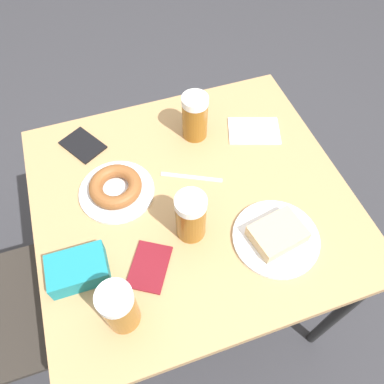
{
  "coord_description": "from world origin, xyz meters",
  "views": [
    {
      "loc": [
        -0.54,
        0.18,
        1.61
      ],
      "look_at": [
        0.0,
        0.0,
        0.76
      ],
      "focal_mm": 35.0,
      "sensor_mm": 36.0,
      "label": 1
    }
  ],
  "objects_px": {
    "plate_with_donut": "(116,188)",
    "blue_pouch": "(78,270)",
    "plate_with_cake": "(277,236)",
    "beer_mug_center": "(119,308)",
    "beer_mug_right": "(195,117)",
    "passport_near_edge": "(149,267)",
    "fork": "(191,177)",
    "passport_far_edge": "(83,145)",
    "napkin_folded": "(254,131)",
    "beer_mug_left": "(191,216)"
  },
  "relations": [
    {
      "from": "fork",
      "to": "plate_with_cake",
      "type": "bearing_deg",
      "value": -150.72
    },
    {
      "from": "plate_with_donut",
      "to": "beer_mug_center",
      "type": "bearing_deg",
      "value": 170.29
    },
    {
      "from": "plate_with_cake",
      "to": "beer_mug_left",
      "type": "relative_size",
      "value": 1.51
    },
    {
      "from": "beer_mug_center",
      "to": "beer_mug_right",
      "type": "relative_size",
      "value": 1.0
    },
    {
      "from": "plate_with_donut",
      "to": "blue_pouch",
      "type": "height_order",
      "value": "blue_pouch"
    },
    {
      "from": "fork",
      "to": "passport_near_edge",
      "type": "relative_size",
      "value": 1.08
    },
    {
      "from": "passport_far_edge",
      "to": "blue_pouch",
      "type": "height_order",
      "value": "blue_pouch"
    },
    {
      "from": "fork",
      "to": "blue_pouch",
      "type": "relative_size",
      "value": 1.17
    },
    {
      "from": "beer_mug_left",
      "to": "plate_with_cake",
      "type": "bearing_deg",
      "value": -114.92
    },
    {
      "from": "beer_mug_right",
      "to": "fork",
      "type": "distance_m",
      "value": 0.18
    },
    {
      "from": "beer_mug_center",
      "to": "passport_far_edge",
      "type": "relative_size",
      "value": 0.97
    },
    {
      "from": "passport_near_edge",
      "to": "passport_far_edge",
      "type": "distance_m",
      "value": 0.46
    },
    {
      "from": "beer_mug_center",
      "to": "blue_pouch",
      "type": "bearing_deg",
      "value": 29.52
    },
    {
      "from": "beer_mug_left",
      "to": "beer_mug_center",
      "type": "relative_size",
      "value": 1.0
    },
    {
      "from": "blue_pouch",
      "to": "beer_mug_right",
      "type": "bearing_deg",
      "value": -50.16
    },
    {
      "from": "plate_with_cake",
      "to": "passport_near_edge",
      "type": "bearing_deg",
      "value": 84.83
    },
    {
      "from": "napkin_folded",
      "to": "passport_near_edge",
      "type": "bearing_deg",
      "value": 127.78
    },
    {
      "from": "napkin_folded",
      "to": "blue_pouch",
      "type": "distance_m",
      "value": 0.67
    },
    {
      "from": "fork",
      "to": "passport_far_edge",
      "type": "xyz_separation_m",
      "value": [
        0.22,
        0.28,
        0.0
      ]
    },
    {
      "from": "plate_with_cake",
      "to": "beer_mug_center",
      "type": "distance_m",
      "value": 0.43
    },
    {
      "from": "beer_mug_center",
      "to": "napkin_folded",
      "type": "relative_size",
      "value": 0.8
    },
    {
      "from": "plate_with_donut",
      "to": "napkin_folded",
      "type": "distance_m",
      "value": 0.47
    },
    {
      "from": "napkin_folded",
      "to": "beer_mug_left",
      "type": "bearing_deg",
      "value": 131.95
    },
    {
      "from": "plate_with_donut",
      "to": "passport_near_edge",
      "type": "distance_m",
      "value": 0.25
    },
    {
      "from": "napkin_folded",
      "to": "passport_far_edge",
      "type": "xyz_separation_m",
      "value": [
        0.11,
        0.52,
        0.0
      ]
    },
    {
      "from": "beer_mug_left",
      "to": "passport_near_edge",
      "type": "xyz_separation_m",
      "value": [
        -0.06,
        0.13,
        -0.07
      ]
    },
    {
      "from": "beer_mug_right",
      "to": "passport_far_edge",
      "type": "height_order",
      "value": "beer_mug_right"
    },
    {
      "from": "plate_with_cake",
      "to": "passport_far_edge",
      "type": "height_order",
      "value": "plate_with_cake"
    },
    {
      "from": "beer_mug_center",
      "to": "napkin_folded",
      "type": "height_order",
      "value": "beer_mug_center"
    },
    {
      "from": "passport_near_edge",
      "to": "blue_pouch",
      "type": "distance_m",
      "value": 0.17
    },
    {
      "from": "plate_with_donut",
      "to": "blue_pouch",
      "type": "bearing_deg",
      "value": 146.7
    },
    {
      "from": "napkin_folded",
      "to": "plate_with_cake",
      "type": "bearing_deg",
      "value": 164.48
    },
    {
      "from": "plate_with_donut",
      "to": "passport_far_edge",
      "type": "height_order",
      "value": "plate_with_donut"
    },
    {
      "from": "fork",
      "to": "passport_far_edge",
      "type": "bearing_deg",
      "value": 51.24
    },
    {
      "from": "beer_mug_center",
      "to": "fork",
      "type": "bearing_deg",
      "value": -39.97
    },
    {
      "from": "plate_with_cake",
      "to": "beer_mug_left",
      "type": "height_order",
      "value": "beer_mug_left"
    },
    {
      "from": "beer_mug_left",
      "to": "beer_mug_right",
      "type": "height_order",
      "value": "same"
    },
    {
      "from": "passport_near_edge",
      "to": "passport_far_edge",
      "type": "relative_size",
      "value": 1.0
    },
    {
      "from": "napkin_folded",
      "to": "blue_pouch",
      "type": "height_order",
      "value": "blue_pouch"
    },
    {
      "from": "passport_near_edge",
      "to": "fork",
      "type": "bearing_deg",
      "value": -39.49
    },
    {
      "from": "napkin_folded",
      "to": "passport_far_edge",
      "type": "bearing_deg",
      "value": 77.68
    },
    {
      "from": "passport_far_edge",
      "to": "beer_mug_left",
      "type": "bearing_deg",
      "value": -150.3
    },
    {
      "from": "beer_mug_left",
      "to": "beer_mug_center",
      "type": "height_order",
      "value": "same"
    },
    {
      "from": "plate_with_donut",
      "to": "beer_mug_right",
      "type": "relative_size",
      "value": 1.41
    },
    {
      "from": "plate_with_cake",
      "to": "napkin_folded",
      "type": "distance_m",
      "value": 0.38
    },
    {
      "from": "fork",
      "to": "passport_far_edge",
      "type": "relative_size",
      "value": 1.08
    },
    {
      "from": "plate_with_cake",
      "to": "napkin_folded",
      "type": "bearing_deg",
      "value": -15.52
    },
    {
      "from": "beer_mug_left",
      "to": "passport_near_edge",
      "type": "height_order",
      "value": "beer_mug_left"
    },
    {
      "from": "beer_mug_right",
      "to": "passport_near_edge",
      "type": "xyz_separation_m",
      "value": [
        -0.38,
        0.25,
        -0.07
      ]
    },
    {
      "from": "plate_with_cake",
      "to": "beer_mug_left",
      "type": "xyz_separation_m",
      "value": [
        0.09,
        0.2,
        0.06
      ]
    }
  ]
}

